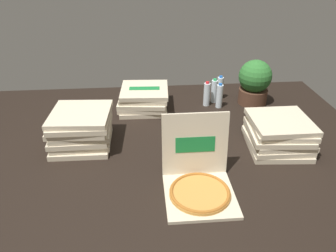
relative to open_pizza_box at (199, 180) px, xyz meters
name	(u,v)px	position (x,y,z in m)	size (l,w,h in m)	color
ground_plane	(161,151)	(-0.19, 0.45, -0.09)	(3.20, 2.40, 0.02)	black
open_pizza_box	(199,180)	(0.00, 0.00, 0.00)	(0.41, 0.46, 0.43)	beige
pizza_stack_right_mid	(81,128)	(-0.76, 0.59, 0.06)	(0.44, 0.44, 0.26)	beige
pizza_stack_center_near	(279,134)	(0.65, 0.42, 0.04)	(0.46, 0.46, 0.22)	beige
pizza_stack_left_near	(144,99)	(-0.30, 1.15, 0.02)	(0.46, 0.46, 0.19)	beige
water_bottle_0	(219,96)	(0.37, 1.11, 0.03)	(0.06, 0.06, 0.23)	white
water_bottle_1	(214,91)	(0.35, 1.23, 0.03)	(0.06, 0.06, 0.23)	white
water_bottle_2	(207,94)	(0.27, 1.16, 0.03)	(0.06, 0.06, 0.23)	white
water_bottle_3	(220,88)	(0.42, 1.29, 0.03)	(0.06, 0.06, 0.23)	white
potted_plant	(254,82)	(0.70, 1.17, 0.13)	(0.29, 0.29, 0.41)	#513323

